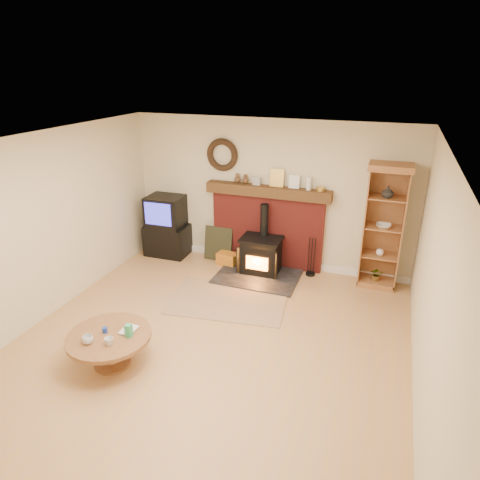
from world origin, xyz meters
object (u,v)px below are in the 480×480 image
at_px(tv_unit, 167,227).
at_px(coffee_table, 109,341).
at_px(curio_cabinet, 383,227).
at_px(wood_stove, 260,257).

height_order(tv_unit, coffee_table, tv_unit).
bearing_deg(curio_cabinet, tv_unit, -178.70).
xyz_separation_m(curio_cabinet, coffee_table, (-2.91, -3.26, -0.67)).
bearing_deg(coffee_table, tv_unit, 106.77).
height_order(curio_cabinet, coffee_table, curio_cabinet).
bearing_deg(wood_stove, coffee_table, -108.11).
bearing_deg(curio_cabinet, wood_stove, -171.53).
xyz_separation_m(wood_stove, curio_cabinet, (1.94, 0.29, 0.70)).
xyz_separation_m(wood_stove, coffee_table, (-0.97, -2.97, 0.03)).
height_order(tv_unit, curio_cabinet, curio_cabinet).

